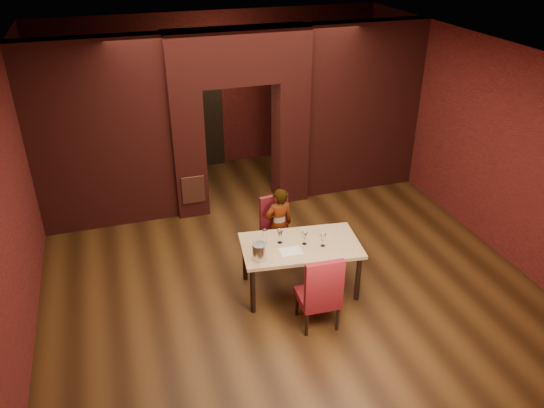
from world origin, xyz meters
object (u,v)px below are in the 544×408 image
Objects in this scene: wine_bucket at (260,252)px; water_bottle at (265,237)px; wine_glass_a at (280,236)px; potted_plant at (321,240)px; chair_far at (279,230)px; person_seated at (279,225)px; dining_table at (300,267)px; chair_near at (318,289)px; wine_glass_b at (305,238)px; wine_glass_c at (323,240)px.

water_bottle is at bearing 61.82° from wine_bucket.
wine_glass_a is 1.37m from potted_plant.
chair_far is at bearing 58.77° from water_bottle.
wine_bucket is (-0.61, -1.02, 0.27)m from person_seated.
dining_table reaches higher than potted_plant.
wine_bucket is at bearing -142.03° from potted_plant.
potted_plant is (1.17, 0.74, -0.70)m from water_bottle.
wine_glass_a is at bearing -72.48° from chair_near.
chair_near is at bearing -62.16° from water_bottle.
person_seated is at bearing 96.18° from wine_glass_b.
wine_bucket is at bearing -39.78° from chair_near.
dining_table is 0.57m from wine_glass_c.
potted_plant is (0.94, 0.73, -0.67)m from wine_glass_a.
wine_glass_c is at bearing 3.00° from wine_bucket.
wine_glass_b is 0.81× the size of wine_bucket.
person_seated reaches higher than dining_table.
chair_near is at bearing -116.85° from wine_glass_c.
water_bottle is at bearing 162.10° from wine_glass_c.
dining_table is 0.48m from wine_glass_b.
wine_bucket is (-0.65, -0.18, 0.50)m from dining_table.
person_seated reaches higher than wine_glass_c.
person_seated is at bearing -178.61° from potted_plant.
wine_glass_a is 0.23m from water_bottle.
water_bottle reaches higher than wine_glass_a.
wine_glass_c is at bearing -29.15° from wine_glass_b.
wine_glass_c is (0.28, -0.14, 0.48)m from dining_table.
person_seated is 0.83m from potted_plant.
chair_near is 1.04m from water_bottle.
chair_near is 1.79m from potted_plant.
wine_glass_a is 0.60m from wine_glass_c.
wine_bucket is at bearing -141.25° from wine_glass_a.
wine_bucket is (-0.39, -0.31, 0.02)m from wine_glass_a.
person_seated is 1.05m from wine_glass_c.
dining_table is 0.88m from chair_far.
chair_near is 0.76m from wine_glass_c.
person_seated is (-0.04, 0.83, 0.23)m from dining_table.
chair_near is at bearing -42.68° from wine_bucket.
chair_near is (-0.03, -0.75, 0.17)m from dining_table.
dining_table is 1.33× the size of person_seated.
wine_glass_b is (0.32, -0.14, -0.01)m from wine_glass_a.
wine_glass_b is (0.09, 0.74, 0.32)m from chair_near.
chair_far reaches higher than wine_glass_c.
wine_glass_b reaches higher than dining_table.
dining_table is 6.02× the size of water_bottle.
wine_glass_a is at bearing 156.68° from wine_glass_b.
chair_near is 0.89× the size of person_seated.
wine_glass_a is at bearing 161.61° from dining_table.
wine_glass_a is at bearing -114.22° from chair_far.
water_bottle is (0.16, 0.30, 0.02)m from wine_bucket.
chair_near reaches higher than wine_glass_a.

